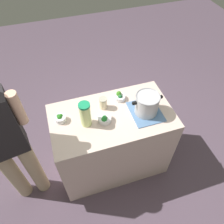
{
  "coord_description": "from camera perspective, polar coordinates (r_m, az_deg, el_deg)",
  "views": [
    {
      "loc": [
        0.4,
        1.26,
        2.47
      ],
      "look_at": [
        0.0,
        0.0,
        0.94
      ],
      "focal_mm": 35.06,
      "sensor_mm": 36.0,
      "label": 1
    }
  ],
  "objects": [
    {
      "name": "ground_plane",
      "position": [
        2.8,
        0.0,
        -12.75
      ],
      "size": [
        8.0,
        8.0,
        0.0
      ],
      "primitive_type": "plane",
      "color": "#574655"
    },
    {
      "name": "broccoli_bowl_center",
      "position": [
        1.99,
        -1.92,
        -1.8
      ],
      "size": [
        0.12,
        0.12,
        0.08
      ],
      "color": "silver",
      "rests_on": "counter_slab"
    },
    {
      "name": "broccoli_bowl_back",
      "position": [
        2.19,
        2.01,
        4.02
      ],
      "size": [
        0.11,
        0.11,
        0.08
      ],
      "color": "silver",
      "rests_on": "counter_slab"
    },
    {
      "name": "dish_cloth",
      "position": [
        2.11,
        8.74,
        0.11
      ],
      "size": [
        0.28,
        0.33,
        0.01
      ],
      "primitive_type": "cube",
      "color": "#567BA8",
      "rests_on": "counter_slab"
    },
    {
      "name": "person_cook",
      "position": [
        2.04,
        -25.83,
        -7.76
      ],
      "size": [
        0.5,
        0.25,
        1.65
      ],
      "color": "tan",
      "rests_on": "ground_plane"
    },
    {
      "name": "cooking_pot",
      "position": [
        2.03,
        9.09,
        2.14
      ],
      "size": [
        0.29,
        0.22,
        0.2
      ],
      "color": "#B7B7BC",
      "rests_on": "dish_cloth"
    },
    {
      "name": "lemonade_pitcher",
      "position": [
        1.92,
        -6.98,
        -0.61
      ],
      "size": [
        0.1,
        0.1,
        0.25
      ],
      "color": "#DEF296",
      "rests_on": "counter_slab"
    },
    {
      "name": "counter_slab",
      "position": [
        2.42,
        0.0,
        -7.74
      ],
      "size": [
        1.17,
        0.66,
        0.89
      ],
      "primitive_type": "cube",
      "color": "beige",
      "rests_on": "ground_plane"
    },
    {
      "name": "mason_jar",
      "position": [
        2.08,
        -2.33,
        2.32
      ],
      "size": [
        0.08,
        0.08,
        0.12
      ],
      "color": "beige",
      "rests_on": "counter_slab"
    },
    {
      "name": "broccoli_bowl_front",
      "position": [
        2.05,
        -13.3,
        -1.61
      ],
      "size": [
        0.1,
        0.1,
        0.07
      ],
      "color": "silver",
      "rests_on": "counter_slab"
    }
  ]
}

